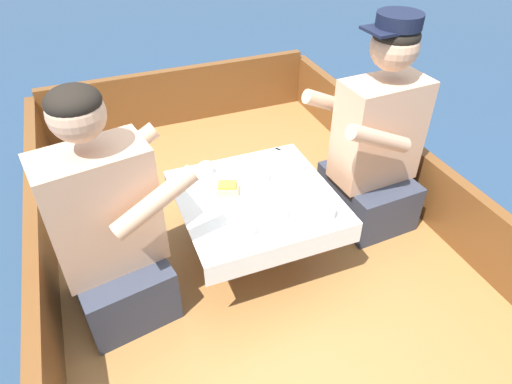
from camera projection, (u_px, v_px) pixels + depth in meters
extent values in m
plane|color=navy|center=(253.00, 278.00, 2.45)|extent=(60.00, 60.00, 0.00)
cube|color=#9E6B38|center=(253.00, 262.00, 2.38)|extent=(1.96, 2.87, 0.25)
cube|color=brown|center=(42.00, 274.00, 1.92)|extent=(0.06, 2.87, 0.34)
cube|color=brown|center=(415.00, 177.00, 2.48)|extent=(0.06, 2.87, 0.34)
cube|color=brown|center=(180.00, 96.00, 3.22)|extent=(1.84, 0.06, 0.39)
cylinder|color=#B2B2B7|center=(256.00, 226.00, 2.17)|extent=(0.07, 0.07, 0.33)
cube|color=#9E6B38|center=(256.00, 198.00, 2.06)|extent=(0.66, 0.65, 0.02)
cube|color=white|center=(256.00, 196.00, 2.05)|extent=(0.69, 0.68, 0.00)
cube|color=white|center=(287.00, 254.00, 1.84)|extent=(0.69, 0.00, 0.10)
cube|color=white|center=(232.00, 166.00, 2.34)|extent=(0.69, 0.00, 0.10)
cube|color=#333847|center=(121.00, 280.00, 1.95)|extent=(0.43, 0.50, 0.26)
cube|color=tan|center=(102.00, 210.00, 1.71)|extent=(0.43, 0.29, 0.52)
sphere|color=tan|center=(76.00, 114.00, 1.47)|extent=(0.19, 0.19, 0.19)
ellipsoid|color=black|center=(73.00, 102.00, 1.44)|extent=(0.18, 0.18, 0.10)
cylinder|color=tan|center=(121.00, 155.00, 1.84)|extent=(0.34, 0.13, 0.21)
cylinder|color=tan|center=(155.00, 202.00, 1.60)|extent=(0.34, 0.13, 0.21)
cube|color=#333847|center=(367.00, 195.00, 2.41)|extent=(0.38, 0.46, 0.26)
cube|color=tan|center=(379.00, 132.00, 2.18)|extent=(0.41, 0.24, 0.52)
sphere|color=tan|center=(395.00, 46.00, 1.93)|extent=(0.21, 0.21, 0.21)
ellipsoid|color=black|center=(397.00, 35.00, 1.90)|extent=(0.20, 0.20, 0.12)
cylinder|color=tan|center=(379.00, 139.00, 1.94)|extent=(0.34, 0.09, 0.21)
cylinder|color=tan|center=(333.00, 104.00, 2.20)|extent=(0.34, 0.09, 0.21)
cylinder|color=black|center=(400.00, 20.00, 1.86)|extent=(0.19, 0.19, 0.06)
cube|color=black|center=(380.00, 31.00, 1.85)|extent=(0.11, 0.15, 0.01)
cylinder|color=white|center=(228.00, 193.00, 2.06)|extent=(0.19, 0.19, 0.01)
cylinder|color=white|center=(291.00, 192.00, 2.07)|extent=(0.19, 0.19, 0.01)
cube|color=#E0BC7F|center=(228.00, 189.00, 2.04)|extent=(0.12, 0.10, 0.04)
cube|color=gold|center=(227.00, 185.00, 2.03)|extent=(0.10, 0.09, 0.01)
cylinder|color=white|center=(273.00, 212.00, 1.93)|extent=(0.13, 0.13, 0.04)
cylinder|color=beige|center=(273.00, 210.00, 1.92)|extent=(0.10, 0.10, 0.02)
cylinder|color=white|center=(242.00, 229.00, 1.85)|extent=(0.12, 0.12, 0.04)
cylinder|color=beige|center=(241.00, 227.00, 1.84)|extent=(0.10, 0.10, 0.02)
cylinder|color=white|center=(290.00, 166.00, 2.21)|extent=(0.15, 0.15, 0.04)
cylinder|color=beige|center=(290.00, 164.00, 2.20)|extent=(0.12, 0.12, 0.02)
cylinder|color=white|center=(239.00, 167.00, 2.20)|extent=(0.12, 0.12, 0.04)
cylinder|color=beige|center=(239.00, 165.00, 2.19)|extent=(0.10, 0.10, 0.02)
cylinder|color=white|center=(327.00, 212.00, 1.91)|extent=(0.07, 0.07, 0.06)
torus|color=white|center=(337.00, 209.00, 1.93)|extent=(0.04, 0.01, 0.04)
cylinder|color=#3D2314|center=(327.00, 208.00, 1.90)|extent=(0.06, 0.06, 0.01)
cylinder|color=white|center=(261.00, 175.00, 2.13)|extent=(0.07, 0.07, 0.06)
torus|color=white|center=(270.00, 172.00, 2.14)|extent=(0.04, 0.01, 0.04)
cylinder|color=#3D2314|center=(261.00, 171.00, 2.12)|extent=(0.06, 0.06, 0.01)
cylinder|color=silver|center=(206.00, 169.00, 2.17)|extent=(0.06, 0.06, 0.05)
cylinder|color=beige|center=(206.00, 169.00, 2.17)|extent=(0.07, 0.07, 0.03)
cube|color=silver|center=(289.00, 154.00, 2.32)|extent=(0.09, 0.15, 0.00)
cube|color=silver|center=(278.00, 149.00, 2.36)|extent=(0.03, 0.04, 0.00)
cube|color=silver|center=(293.00, 210.00, 1.97)|extent=(0.04, 0.17, 0.00)
ellipsoid|color=silver|center=(284.00, 201.00, 2.01)|extent=(0.04, 0.02, 0.01)
cube|color=silver|center=(265.00, 234.00, 1.85)|extent=(0.17, 0.02, 0.00)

